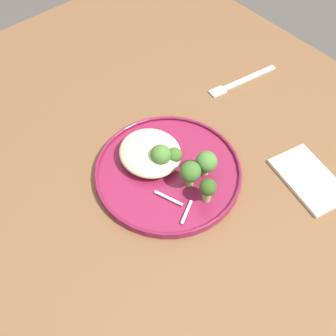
# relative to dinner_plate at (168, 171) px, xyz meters

# --- Properties ---
(ground) EXTENTS (6.00, 6.00, 0.00)m
(ground) POSITION_rel_dinner_plate_xyz_m (0.05, 0.04, -0.75)
(ground) COLOR #47423D
(wooden_dining_table) EXTENTS (1.40, 1.00, 0.74)m
(wooden_dining_table) POSITION_rel_dinner_plate_xyz_m (0.05, 0.04, -0.09)
(wooden_dining_table) COLOR brown
(wooden_dining_table) RESTS_ON ground
(dinner_plate) EXTENTS (0.29, 0.29, 0.02)m
(dinner_plate) POSITION_rel_dinner_plate_xyz_m (0.00, 0.00, 0.00)
(dinner_plate) COLOR maroon
(dinner_plate) RESTS_ON wooden_dining_table
(noodle_bed) EXTENTS (0.13, 0.12, 0.04)m
(noodle_bed) POSITION_rel_dinner_plate_xyz_m (-0.05, -0.01, 0.02)
(noodle_bed) COLOR beige
(noodle_bed) RESTS_ON dinner_plate
(seared_scallop_front_small) EXTENTS (0.02, 0.02, 0.02)m
(seared_scallop_front_small) POSITION_rel_dinner_plate_xyz_m (-0.05, 0.00, 0.01)
(seared_scallop_front_small) COLOR beige
(seared_scallop_front_small) RESTS_ON dinner_plate
(seared_scallop_tilted_round) EXTENTS (0.03, 0.03, 0.02)m
(seared_scallop_tilted_round) POSITION_rel_dinner_plate_xyz_m (-0.07, -0.02, 0.01)
(seared_scallop_tilted_round) COLOR #E5C689
(seared_scallop_tilted_round) RESTS_ON dinner_plate
(seared_scallop_tiny_bay) EXTENTS (0.03, 0.03, 0.02)m
(seared_scallop_tiny_bay) POSITION_rel_dinner_plate_xyz_m (-0.07, 0.03, 0.01)
(seared_scallop_tiny_bay) COLOR #DBB77A
(seared_scallop_tiny_bay) RESTS_ON dinner_plate
(seared_scallop_on_noodles) EXTENTS (0.03, 0.03, 0.01)m
(seared_scallop_on_noodles) POSITION_rel_dinner_plate_xyz_m (-0.09, -0.01, 0.01)
(seared_scallop_on_noodles) COLOR #E5C689
(seared_scallop_on_noodles) RESTS_ON dinner_plate
(broccoli_floret_center_pile) EXTENTS (0.04, 0.04, 0.06)m
(broccoli_floret_center_pile) POSITION_rel_dinner_plate_xyz_m (-0.02, -0.00, 0.04)
(broccoli_floret_center_pile) COLOR #89A356
(broccoli_floret_center_pile) RESTS_ON dinner_plate
(broccoli_floret_right_tilted) EXTENTS (0.03, 0.03, 0.06)m
(broccoli_floret_right_tilted) POSITION_rel_dinner_plate_xyz_m (0.10, 0.01, 0.04)
(broccoli_floret_right_tilted) COLOR #89A356
(broccoli_floret_right_tilted) RESTS_ON dinner_plate
(broccoli_floret_rear_charred) EXTENTS (0.04, 0.04, 0.06)m
(broccoli_floret_rear_charred) POSITION_rel_dinner_plate_xyz_m (0.05, 0.01, 0.04)
(broccoli_floret_rear_charred) COLOR #7A994C
(broccoli_floret_rear_charred) RESTS_ON dinner_plate
(broccoli_floret_near_rim) EXTENTS (0.03, 0.03, 0.05)m
(broccoli_floret_near_rim) POSITION_rel_dinner_plate_xyz_m (-0.00, 0.02, 0.03)
(broccoli_floret_near_rim) COLOR #7A994C
(broccoli_floret_near_rim) RESTS_ON dinner_plate
(broccoli_floret_beside_noodles) EXTENTS (0.04, 0.04, 0.06)m
(broccoli_floret_beside_noodles) POSITION_rel_dinner_plate_xyz_m (0.05, 0.05, 0.04)
(broccoli_floret_beside_noodles) COLOR #89A356
(broccoli_floret_beside_noodles) RESTS_ON dinner_plate
(onion_sliver_pale_crescent) EXTENTS (0.06, 0.02, 0.00)m
(onion_sliver_pale_crescent) POSITION_rel_dinner_plate_xyz_m (0.05, -0.04, 0.01)
(onion_sliver_pale_crescent) COLOR silver
(onion_sliver_pale_crescent) RESTS_ON dinner_plate
(onion_sliver_long_sliver) EXTENTS (0.03, 0.05, 0.00)m
(onion_sliver_long_sliver) POSITION_rel_dinner_plate_xyz_m (0.10, -0.04, 0.01)
(onion_sliver_long_sliver) COLOR silver
(onion_sliver_long_sliver) RESTS_ON dinner_plate
(dinner_fork) EXTENTS (0.05, 0.19, 0.00)m
(dinner_fork) POSITION_rel_dinner_plate_xyz_m (-0.09, 0.31, -0.01)
(dinner_fork) COLOR silver
(dinner_fork) RESTS_ON wooden_dining_table
(folded_napkin) EXTENTS (0.17, 0.12, 0.01)m
(folded_napkin) POSITION_rel_dinner_plate_xyz_m (0.19, 0.20, -0.00)
(folded_napkin) COLOR silver
(folded_napkin) RESTS_ON wooden_dining_table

